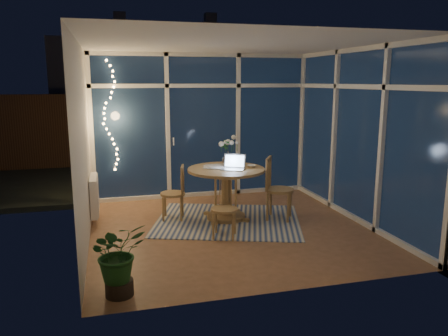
{
  "coord_description": "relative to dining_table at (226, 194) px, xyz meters",
  "views": [
    {
      "loc": [
        -1.68,
        -5.82,
        2.11
      ],
      "look_at": [
        -0.06,
        0.25,
        0.85
      ],
      "focal_mm": 35.0,
      "sensor_mm": 36.0,
      "label": 1
    }
  ],
  "objects": [
    {
      "name": "garden_fence",
      "position": [
        -0.03,
        5.04,
        0.5
      ],
      "size": [
        11.0,
        0.08,
        1.8
      ],
      "primitive_type": "cube",
      "color": "#3A2315",
      "rests_on": "ground"
    },
    {
      "name": "window_wall_right",
      "position": [
        1.93,
        -0.46,
        0.9
      ],
      "size": [
        0.1,
        4.0,
        2.6
      ],
      "primitive_type": "cube",
      "color": "white",
      "rests_on": "floor"
    },
    {
      "name": "phone",
      "position": [
        0.06,
        -0.17,
        0.41
      ],
      "size": [
        0.12,
        0.12,
        0.01
      ],
      "primitive_type": "cube",
      "rotation": [
        0.0,
        0.0,
        -0.7
      ],
      "color": "black",
      "rests_on": "dining_table"
    },
    {
      "name": "bowl",
      "position": [
        0.4,
        -0.0,
        0.42
      ],
      "size": [
        0.19,
        0.19,
        0.04
      ],
      "primitive_type": "imported",
      "rotation": [
        0.0,
        0.0,
        -0.33
      ],
      "color": "white",
      "rests_on": "dining_table"
    },
    {
      "name": "neighbour_roof",
      "position": [
        0.27,
        8.04,
        1.8
      ],
      "size": [
        7.0,
        3.0,
        2.2
      ],
      "primitive_type": "cube",
      "color": "#373842",
      "rests_on": "ground"
    },
    {
      "name": "wall_left",
      "position": [
        -2.03,
        -0.46,
        0.9
      ],
      "size": [
        0.04,
        4.0,
        2.6
      ],
      "primitive_type": "cube",
      "color": "silver",
      "rests_on": "floor"
    },
    {
      "name": "rug",
      "position": [
        0.0,
        -0.1,
        -0.39
      ],
      "size": [
        2.61,
        2.34,
        0.01
      ],
      "primitive_type": "cube",
      "rotation": [
        0.0,
        0.0,
        -0.33
      ],
      "color": "beige",
      "rests_on": "floor"
    },
    {
      "name": "chair_left",
      "position": [
        -0.8,
        0.19,
        0.03
      ],
      "size": [
        0.48,
        0.48,
        0.86
      ],
      "primitive_type": "cube",
      "rotation": [
        0.0,
        0.0,
        -1.81
      ],
      "color": "olive",
      "rests_on": "floor"
    },
    {
      "name": "floor",
      "position": [
        -0.03,
        -0.46,
        -0.4
      ],
      "size": [
        4.0,
        4.0,
        0.0
      ],
      "primitive_type": "plane",
      "color": "brown",
      "rests_on": "ground"
    },
    {
      "name": "window_wall_back",
      "position": [
        -0.03,
        1.5,
        0.9
      ],
      "size": [
        4.0,
        0.1,
        2.6
      ],
      "primitive_type": "cube",
      "color": "white",
      "rests_on": "floor"
    },
    {
      "name": "chair_right",
      "position": [
        0.79,
        -0.23,
        0.09
      ],
      "size": [
        0.62,
        0.62,
        0.99
      ],
      "primitive_type": "cube",
      "rotation": [
        0.0,
        0.0,
        1.05
      ],
      "color": "olive",
      "rests_on": "floor"
    },
    {
      "name": "laptop",
      "position": [
        0.07,
        -0.13,
        0.52
      ],
      "size": [
        0.43,
        0.41,
        0.24
      ],
      "primitive_type": null,
      "rotation": [
        0.0,
        0.0,
        -0.51
      ],
      "color": "#BCBCC1",
      "rests_on": "dining_table"
    },
    {
      "name": "flower_vase",
      "position": [
        0.12,
        0.32,
        0.51
      ],
      "size": [
        0.26,
        0.26,
        0.21
      ],
      "primitive_type": "imported",
      "rotation": [
        0.0,
        0.0,
        -0.33
      ],
      "color": "silver",
      "rests_on": "dining_table"
    },
    {
      "name": "ceiling",
      "position": [
        -0.03,
        -0.46,
        2.2
      ],
      "size": [
        4.0,
        4.0,
        0.0
      ],
      "primitive_type": "plane",
      "color": "silver",
      "rests_on": "wall_back"
    },
    {
      "name": "chair_front",
      "position": [
        -0.24,
        -0.78,
        0.02
      ],
      "size": [
        0.51,
        0.51,
        0.84
      ],
      "primitive_type": "cube",
      "rotation": [
        0.0,
        0.0,
        -0.39
      ],
      "color": "olive",
      "rests_on": "floor"
    },
    {
      "name": "wall_back",
      "position": [
        -0.03,
        1.54,
        0.9
      ],
      "size": [
        4.0,
        0.04,
        2.6
      ],
      "primitive_type": "cube",
      "color": "silver",
      "rests_on": "floor"
    },
    {
      "name": "newspapers",
      "position": [
        -0.12,
        0.12,
        0.41
      ],
      "size": [
        0.38,
        0.31,
        0.02
      ],
      "primitive_type": "cube",
      "rotation": [
        0.0,
        0.0,
        -0.15
      ],
      "color": "beige",
      "rests_on": "dining_table"
    },
    {
      "name": "dining_table",
      "position": [
        0.0,
        0.0,
        0.0
      ],
      "size": [
        1.5,
        1.5,
        0.8
      ],
      "primitive_type": "cylinder",
      "rotation": [
        0.0,
        0.0,
        -0.33
      ],
      "color": "olive",
      "rests_on": "floor"
    },
    {
      "name": "garden_patio",
      "position": [
        0.47,
        4.54,
        -0.46
      ],
      "size": [
        12.0,
        6.0,
        0.1
      ],
      "primitive_type": "cube",
      "color": "black",
      "rests_on": "ground"
    },
    {
      "name": "garden_shrubs",
      "position": [
        -0.83,
        2.94,
        0.05
      ],
      "size": [
        0.9,
        0.9,
        0.9
      ],
      "primitive_type": "sphere",
      "color": "black",
      "rests_on": "ground"
    },
    {
      "name": "fairy_lights",
      "position": [
        -1.68,
        1.42,
        1.12
      ],
      "size": [
        0.24,
        0.1,
        1.85
      ],
      "primitive_type": null,
      "color": "#FFB866",
      "rests_on": "window_wall_back"
    },
    {
      "name": "wall_right",
      "position": [
        1.97,
        -0.46,
        0.9
      ],
      "size": [
        0.04,
        4.0,
        2.6
      ],
      "primitive_type": "cube",
      "color": "silver",
      "rests_on": "floor"
    },
    {
      "name": "wall_front",
      "position": [
        -0.03,
        -2.46,
        0.9
      ],
      "size": [
        4.0,
        0.04,
        2.6
      ],
      "primitive_type": "cube",
      "color": "silver",
      "rests_on": "floor"
    },
    {
      "name": "potted_plant",
      "position": [
        -1.68,
        -2.11,
        -0.02
      ],
      "size": [
        0.67,
        0.63,
        0.76
      ],
      "primitive_type": "imported",
      "rotation": [
        0.0,
        0.0,
        0.35
      ],
      "color": "#19481C",
      "rests_on": "floor"
    },
    {
      "name": "radiator",
      "position": [
        -1.97,
        0.44,
        -0.0
      ],
      "size": [
        0.1,
        0.7,
        0.58
      ],
      "primitive_type": "cube",
      "color": "white",
      "rests_on": "wall_left"
    }
  ]
}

